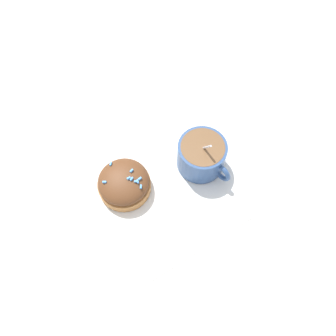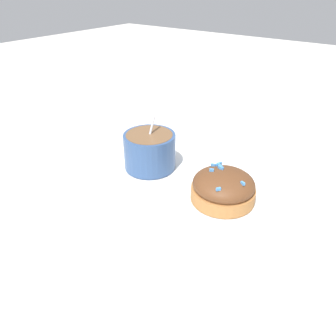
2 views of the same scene
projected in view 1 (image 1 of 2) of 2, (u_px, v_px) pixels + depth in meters
The scene contains 4 objects.
ground_plane at pixel (161, 172), 0.65m from camera, with size 3.00×3.00×0.00m, color silver.
paper_napkin at pixel (161, 171), 0.65m from camera, with size 0.38×0.38×0.00m.
coffee_cup at pixel (202, 155), 0.62m from camera, with size 0.09×0.11×0.10m.
frosted_pastry at pixel (124, 183), 0.61m from camera, with size 0.10×0.10×0.05m.
Camera 1 is at (0.10, 0.27, 0.58)m, focal length 35.00 mm.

